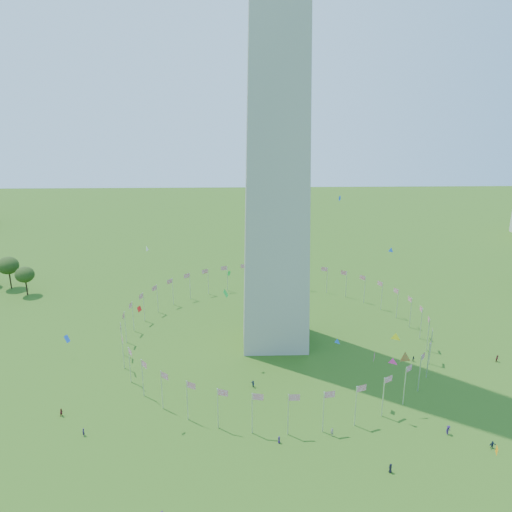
# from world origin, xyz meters

# --- Properties ---
(ground) EXTENTS (600.00, 600.00, 0.00)m
(ground) POSITION_xyz_m (0.00, 0.00, 0.00)
(ground) COLOR #295012
(ground) RESTS_ON ground
(flag_ring) EXTENTS (80.24, 80.24, 9.00)m
(flag_ring) POSITION_xyz_m (-0.00, 50.00, 4.50)
(flag_ring) COLOR silver
(flag_ring) RESTS_ON ground
(crowd) EXTENTS (102.30, 76.83, 1.94)m
(crowd) POSITION_xyz_m (3.86, 2.76, 0.84)
(crowd) COLOR #262626
(crowd) RESTS_ON ground
(kites_aloft) EXTENTS (102.73, 78.30, 39.94)m
(kites_aloft) POSITION_xyz_m (9.03, 22.98, 17.32)
(kites_aloft) COLOR yellow
(kites_aloft) RESTS_ON ground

